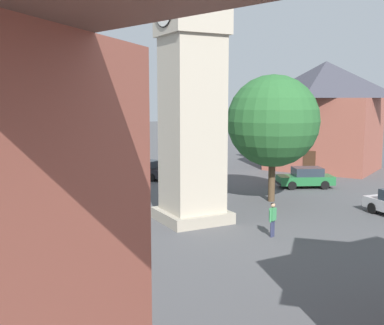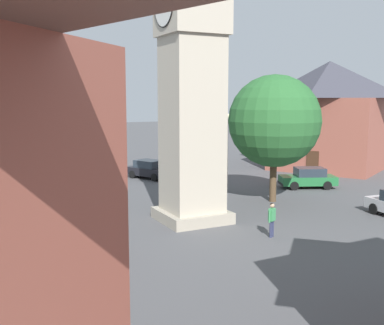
{
  "view_description": "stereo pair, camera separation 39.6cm",
  "coord_description": "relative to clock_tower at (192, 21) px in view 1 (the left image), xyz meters",
  "views": [
    {
      "loc": [
        22.26,
        -11.59,
        6.71
      ],
      "look_at": [
        0.0,
        0.0,
        3.22
      ],
      "focal_mm": 43.9,
      "sensor_mm": 36.0,
      "label": 1
    },
    {
      "loc": [
        22.44,
        -11.24,
        6.71
      ],
      "look_at": [
        0.0,
        0.0,
        3.22
      ],
      "focal_mm": 43.9,
      "sensor_mm": 36.0,
      "label": 2
    }
  ],
  "objects": [
    {
      "name": "road_sign",
      "position": [
        -7.35,
        -4.27,
        -8.73
      ],
      "size": [
        0.6,
        0.07,
        2.8
      ],
      "color": "gray",
      "rests_on": "ground"
    },
    {
      "name": "pedestrian",
      "position": [
        4.49,
        2.06,
        -9.62
      ],
      "size": [
        0.35,
        0.52,
        1.69
      ],
      "color": "#2D3351",
      "rests_on": "ground"
    },
    {
      "name": "lamp_post",
      "position": [
        -6.03,
        5.81,
        -6.95
      ],
      "size": [
        0.36,
        0.36,
        5.59
      ],
      "color": "black",
      "rests_on": "ground"
    },
    {
      "name": "car_silver_kerb",
      "position": [
        -7.72,
        -7.25,
        -9.87
      ],
      "size": [
        4.42,
        3.49,
        1.53
      ],
      "color": "white",
      "rests_on": "ground"
    },
    {
      "name": "car_red_corner",
      "position": [
        -4.51,
        11.95,
        -9.87
      ],
      "size": [
        3.17,
        4.46,
        1.53
      ],
      "color": "#236B38",
      "rests_on": "ground"
    },
    {
      "name": "ground_plane",
      "position": [
        -0.0,
        -0.0,
        -10.63
      ],
      "size": [
        200.0,
        200.0,
        0.0
      ],
      "primitive_type": "plane",
      "color": "#4C4C4F"
    },
    {
      "name": "tree",
      "position": [
        -1.93,
        6.84,
        -5.42
      ],
      "size": [
        5.89,
        5.89,
        8.17
      ],
      "color": "brown",
      "rests_on": "ground"
    },
    {
      "name": "clock_tower",
      "position": [
        0.0,
        0.0,
        0.0
      ],
      "size": [
        4.21,
        4.21,
        18.28
      ],
      "color": "#A59C89",
      "rests_on": "ground"
    },
    {
      "name": "car_blue_kerb",
      "position": [
        -13.71,
        2.91,
        -9.87
      ],
      "size": [
        4.45,
        3.32,
        1.53
      ],
      "color": "black",
      "rests_on": "ground"
    },
    {
      "name": "car_green_alley",
      "position": [
        -2.06,
        -8.11,
        -9.87
      ],
      "size": [
        3.81,
        4.32,
        1.53
      ],
      "color": "silver",
      "rests_on": "ground"
    },
    {
      "name": "building_corner_back",
      "position": [
        -10.86,
        19.54,
        -5.52
      ],
      "size": [
        12.1,
        11.41,
        10.0
      ],
      "color": "#995142",
      "rests_on": "ground"
    },
    {
      "name": "car_black_far",
      "position": [
        4.19,
        -8.06,
        -9.87
      ],
      "size": [
        4.4,
        3.59,
        1.53
      ],
      "color": "red",
      "rests_on": "ground"
    }
  ]
}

